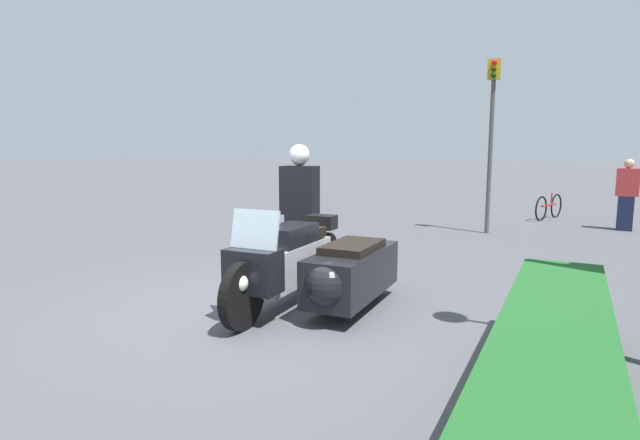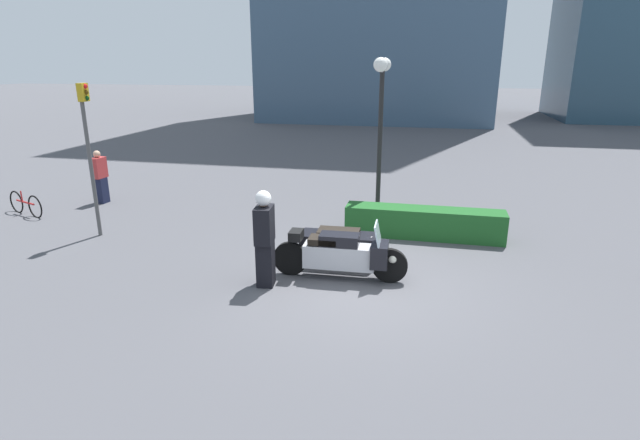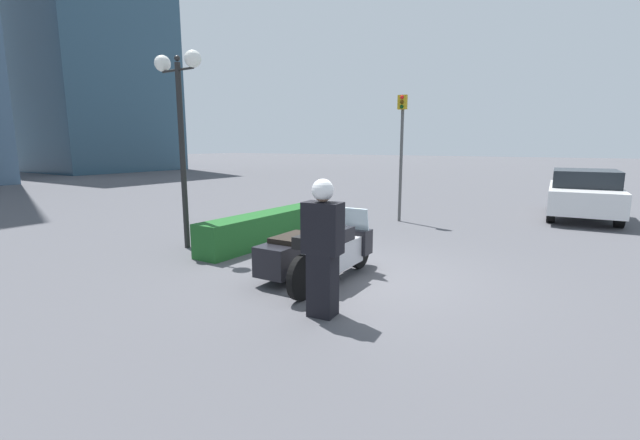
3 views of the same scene
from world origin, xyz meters
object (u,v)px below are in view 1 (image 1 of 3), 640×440
Objects in this scene: police_motorcycle at (319,267)px; officer_rider at (300,206)px; hedge_bush_curbside at (552,376)px; traffic_light_far at (492,122)px; pedestrian_bystander at (627,195)px; bicycle_parked at (549,207)px.

police_motorcycle is 1.71m from officer_rider.
traffic_light_far is at bearing -168.50° from hedge_bush_curbside.
hedge_bush_curbside is at bearing -136.49° from officer_rider.
bicycle_parked is (-1.26, -1.58, -0.48)m from pedestrian_bystander.
pedestrian_bystander reaches higher than hedge_bush_curbside.
bicycle_parked is at bearing -177.33° from hedge_bush_curbside.
hedge_bush_curbside is at bearing 5.35° from traffic_light_far.
officer_rider reaches higher than pedestrian_bystander.
traffic_light_far reaches higher than bicycle_parked.
officer_rider reaches higher than hedge_bush_curbside.
traffic_light_far reaches higher than officer_rider.
hedge_bush_curbside is 9.55m from pedestrian_bystander.
hedge_bush_curbside is 2.38× the size of pedestrian_bystander.
police_motorcycle is at bearing -14.18° from traffic_light_far.
pedestrian_bystander is at bearing 154.43° from police_motorcycle.
traffic_light_far is at bearing -52.17° from pedestrian_bystander.
hedge_bush_curbside is at bearing 56.08° from police_motorcycle.
traffic_light_far is (-6.14, 0.87, 1.87)m from police_motorcycle.
traffic_light_far is at bearing 0.60° from bicycle_parked.
bicycle_parked is at bearing -26.88° from officer_rider.
police_motorcycle is at bearing -149.96° from officer_rider.
hedge_bush_curbside is (2.84, 3.41, -0.62)m from officer_rider.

